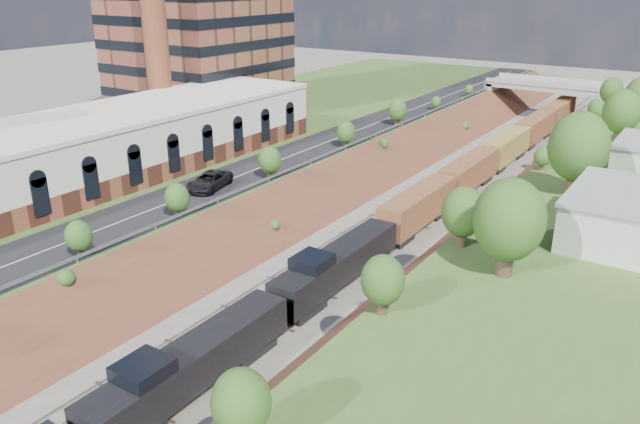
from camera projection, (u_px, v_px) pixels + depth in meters
platform_left at (202, 152)px, 89.12m from camera, size 44.00×180.00×5.00m
embankment_left at (331, 196)px, 78.68m from camera, size 10.00×180.00×10.00m
embankment_right at (503, 233)px, 67.35m from camera, size 10.00×180.00×10.00m
rail_left_track at (391, 208)px, 74.32m from camera, size 1.58×180.00×0.18m
rail_right_track at (431, 217)px, 71.64m from camera, size 1.58×180.00×0.18m
road at (302, 152)px, 79.20m from camera, size 8.00×180.00×0.10m
guardrail at (328, 153)px, 76.76m from camera, size 0.10×171.00×0.70m
commercial_building at (90, 149)px, 67.25m from camera, size 14.30×62.30×7.00m
overpass at (553, 93)px, 119.63m from camera, size 24.50×8.30×7.40m
white_building_near at (628, 219)px, 52.18m from camera, size 9.00×12.00×4.00m
tree_right_large at (509, 221)px, 45.32m from camera, size 5.25×5.25×7.61m
tree_left_crest at (28, 255)px, 45.38m from camera, size 2.45×2.45×3.55m
freight_train at (442, 191)px, 72.87m from camera, size 2.84×129.98×4.55m
suv at (209, 181)px, 65.20m from camera, size 4.18×6.66×1.71m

